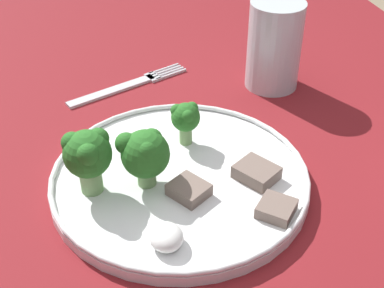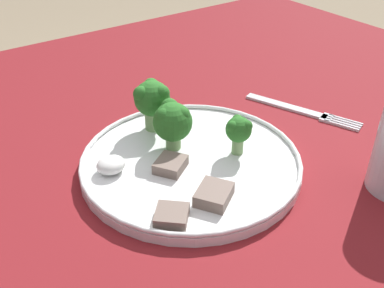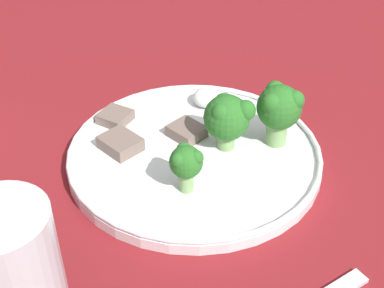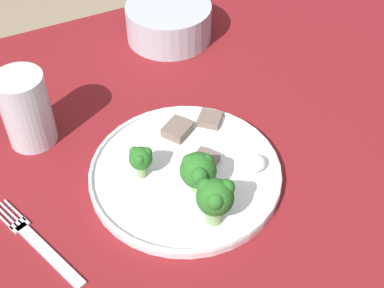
# 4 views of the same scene
# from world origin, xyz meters

# --- Properties ---
(table) EXTENTS (1.37, 1.03, 0.75)m
(table) POSITION_xyz_m (0.00, 0.00, 0.66)
(table) COLOR maroon
(table) RESTS_ON ground_plane
(dinner_plate) EXTENTS (0.28, 0.28, 0.02)m
(dinner_plate) POSITION_xyz_m (-0.01, 0.04, 0.75)
(dinner_plate) COLOR white
(dinner_plate) RESTS_ON table
(drinking_glass) EXTENTS (0.07, 0.07, 0.12)m
(drinking_glass) POSITION_xyz_m (-0.19, 0.21, 0.80)
(drinking_glass) COLOR silver
(drinking_glass) RESTS_ON table
(broccoli_floret_near_rim_left) EXTENTS (0.03, 0.03, 0.05)m
(broccoli_floret_near_rim_left) POSITION_xyz_m (-0.07, 0.06, 0.79)
(broccoli_floret_near_rim_left) COLOR #7FA866
(broccoli_floret_near_rim_left) RESTS_ON dinner_plate
(broccoli_floret_center_left) EXTENTS (0.05, 0.05, 0.07)m
(broccoli_floret_center_left) POSITION_xyz_m (-0.02, -0.06, 0.80)
(broccoli_floret_center_left) COLOR #7FA866
(broccoli_floret_center_left) RESTS_ON dinner_plate
(broccoli_floret_back_left) EXTENTS (0.05, 0.05, 0.06)m
(broccoli_floret_back_left) POSITION_xyz_m (-0.01, -0.00, 0.80)
(broccoli_floret_back_left) COLOR #7FA866
(broccoli_floret_back_left) RESTS_ON dinner_plate
(meat_slice_front_slice) EXTENTS (0.05, 0.05, 0.01)m
(meat_slice_front_slice) POSITION_xyz_m (0.02, 0.04, 0.76)
(meat_slice_front_slice) COLOR #756056
(meat_slice_front_slice) RESTS_ON dinner_plate
(meat_slice_middle_slice) EXTENTS (0.05, 0.05, 0.02)m
(meat_slice_middle_slice) POSITION_xyz_m (0.01, 0.12, 0.76)
(meat_slice_middle_slice) COLOR #756056
(meat_slice_middle_slice) RESTS_ON dinner_plate
(meat_slice_rear_slice) EXTENTS (0.05, 0.05, 0.01)m
(meat_slice_rear_slice) POSITION_xyz_m (0.07, 0.12, 0.76)
(meat_slice_rear_slice) COLOR #756056
(meat_slice_rear_slice) RESTS_ON dinner_plate
(sauce_dollop) EXTENTS (0.04, 0.03, 0.02)m
(sauce_dollop) POSITION_xyz_m (0.08, -0.00, 0.77)
(sauce_dollop) COLOR white
(sauce_dollop) RESTS_ON dinner_plate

